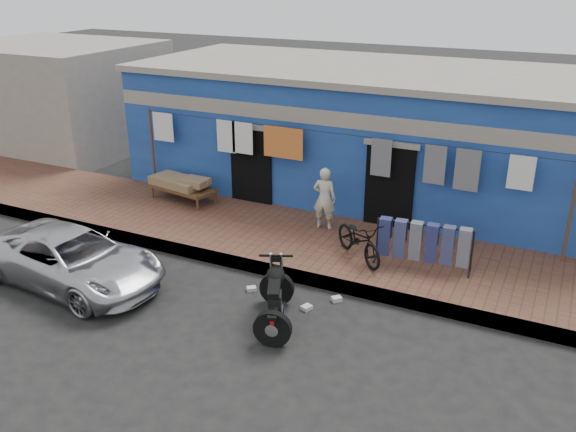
# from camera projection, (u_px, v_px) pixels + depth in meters

# --- Properties ---
(ground) EXTENTS (80.00, 80.00, 0.00)m
(ground) POSITION_uv_depth(u_px,v_px,m) (239.00, 315.00, 10.74)
(ground) COLOR black
(ground) RESTS_ON ground
(sidewalk) EXTENTS (28.00, 3.00, 0.25)m
(sidewalk) POSITION_uv_depth(u_px,v_px,m) (308.00, 244.00, 13.19)
(sidewalk) COLOR brown
(sidewalk) RESTS_ON ground
(curb) EXTENTS (28.00, 0.10, 0.25)m
(curb) POSITION_uv_depth(u_px,v_px,m) (278.00, 272.00, 11.98)
(curb) COLOR gray
(curb) RESTS_ON ground
(building) EXTENTS (12.20, 5.20, 3.36)m
(building) POSITION_uv_depth(u_px,v_px,m) (371.00, 132.00, 15.92)
(building) COLOR navy
(building) RESTS_ON ground
(neighbor_left) EXTENTS (6.00, 5.00, 3.40)m
(neighbor_left) POSITION_uv_depth(u_px,v_px,m) (58.00, 95.00, 20.36)
(neighbor_left) COLOR #9E9384
(neighbor_left) RESTS_ON ground
(clothesline) EXTENTS (10.06, 0.06, 2.10)m
(clothesline) POSITION_uv_depth(u_px,v_px,m) (323.00, 153.00, 13.68)
(clothesline) COLOR brown
(clothesline) RESTS_ON sidewalk
(car) EXTENTS (4.04, 2.11, 1.10)m
(car) POSITION_uv_depth(u_px,v_px,m) (72.00, 258.00, 11.61)
(car) COLOR silver
(car) RESTS_ON ground
(seated_person) EXTENTS (0.54, 0.39, 1.41)m
(seated_person) POSITION_uv_depth(u_px,v_px,m) (324.00, 198.00, 13.43)
(seated_person) COLOR beige
(seated_person) RESTS_ON sidewalk
(bicycle) EXTENTS (1.57, 1.44, 1.02)m
(bicycle) POSITION_uv_depth(u_px,v_px,m) (359.00, 235.00, 12.07)
(bicycle) COLOR black
(bicycle) RESTS_ON sidewalk
(motorcycle) EXTENTS (1.82, 2.11, 1.08)m
(motorcycle) POSITION_uv_depth(u_px,v_px,m) (275.00, 296.00, 10.29)
(motorcycle) COLOR black
(motorcycle) RESTS_ON ground
(charpoy) EXTENTS (2.06, 1.44, 0.60)m
(charpoy) POSITION_uv_depth(u_px,v_px,m) (183.00, 189.00, 15.21)
(charpoy) COLOR brown
(charpoy) RESTS_ON sidewalk
(jeans_rack) EXTENTS (1.99, 0.74, 0.92)m
(jeans_rack) POSITION_uv_depth(u_px,v_px,m) (424.00, 244.00, 11.80)
(jeans_rack) COLOR black
(jeans_rack) RESTS_ON sidewalk
(litter_a) EXTENTS (0.22, 0.21, 0.08)m
(litter_a) POSITION_uv_depth(u_px,v_px,m) (251.00, 289.00, 11.53)
(litter_a) COLOR silver
(litter_a) RESTS_ON ground
(litter_b) EXTENTS (0.21, 0.22, 0.09)m
(litter_b) POSITION_uv_depth(u_px,v_px,m) (337.00, 299.00, 11.17)
(litter_b) COLOR silver
(litter_b) RESTS_ON ground
(litter_c) EXTENTS (0.20, 0.22, 0.07)m
(litter_c) POSITION_uv_depth(u_px,v_px,m) (307.00, 307.00, 10.90)
(litter_c) COLOR silver
(litter_c) RESTS_ON ground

